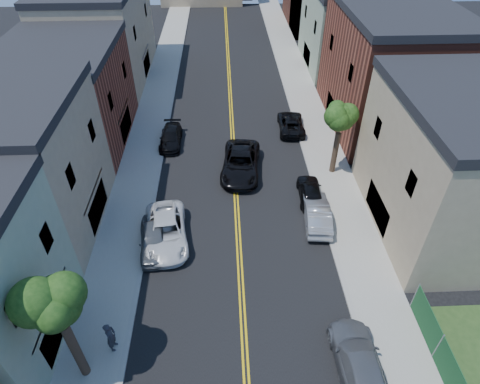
{
  "coord_description": "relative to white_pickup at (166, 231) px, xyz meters",
  "views": [
    {
      "loc": [
        -0.74,
        3.91,
        19.7
      ],
      "look_at": [
        0.22,
        25.36,
        2.0
      ],
      "focal_mm": 30.26,
      "sensor_mm": 36.0,
      "label": 1
    }
  ],
  "objects": [
    {
      "name": "sidewalk_left",
      "position": [
        -3.15,
        17.04,
        -0.72
      ],
      "size": [
        3.2,
        100.0,
        0.15
      ],
      "primitive_type": "cube",
      "color": "gray",
      "rests_on": "ground"
    },
    {
      "name": "sidewalk_right",
      "position": [
        12.65,
        17.04,
        -0.72
      ],
      "size": [
        3.2,
        100.0,
        0.15
      ],
      "primitive_type": "cube",
      "color": "gray",
      "rests_on": "ground"
    },
    {
      "name": "curb_left",
      "position": [
        -1.4,
        17.04,
        -0.72
      ],
      "size": [
        0.3,
        100.0,
        0.15
      ],
      "primitive_type": "cube",
      "color": "gray",
      "rests_on": "ground"
    },
    {
      "name": "curb_right",
      "position": [
        10.9,
        17.04,
        -0.72
      ],
      "size": [
        0.3,
        100.0,
        0.15
      ],
      "primitive_type": "cube",
      "color": "gray",
      "rests_on": "ground"
    },
    {
      "name": "bldg_left_tan_near",
      "position": [
        -9.25,
        2.04,
        3.7
      ],
      "size": [
        9.0,
        10.0,
        9.0
      ],
      "primitive_type": "cube",
      "color": "#998466",
      "rests_on": "ground"
    },
    {
      "name": "bldg_left_brick",
      "position": [
        -9.25,
        13.04,
        3.2
      ],
      "size": [
        9.0,
        12.0,
        8.0
      ],
      "primitive_type": "cube",
      "color": "brown",
      "rests_on": "ground"
    },
    {
      "name": "bldg_left_tan_far",
      "position": [
        -9.25,
        27.04,
        3.95
      ],
      "size": [
        9.0,
        16.0,
        9.5
      ],
      "primitive_type": "cube",
      "color": "#998466",
      "rests_on": "ground"
    },
    {
      "name": "bldg_right_tan",
      "position": [
        18.75,
        1.04,
        3.7
      ],
      "size": [
        9.0,
        12.0,
        9.0
      ],
      "primitive_type": "cube",
      "color": "#998466",
      "rests_on": "ground"
    },
    {
      "name": "bldg_right_brick",
      "position": [
        18.75,
        15.04,
        4.2
      ],
      "size": [
        9.0,
        14.0,
        10.0
      ],
      "primitive_type": "cube",
      "color": "brown",
      "rests_on": "ground"
    },
    {
      "name": "bldg_right_palegrn",
      "position": [
        18.75,
        29.04,
        3.45
      ],
      "size": [
        9.0,
        12.0,
        8.5
      ],
      "primitive_type": "cube",
      "color": "gray",
      "rests_on": "ground"
    },
    {
      "name": "tree_left_mid",
      "position": [
        -3.13,
        -8.95,
        5.79
      ],
      "size": [
        5.2,
        5.2,
        9.29
      ],
      "color": "#322719",
      "rests_on": "sidewalk_left"
    },
    {
      "name": "tree_right_far",
      "position": [
        12.67,
        7.05,
        4.96
      ],
      "size": [
        4.4,
        4.4,
        8.03
      ],
      "color": "#322719",
      "rests_on": "sidewalk_right"
    },
    {
      "name": "white_pickup",
      "position": [
        0.0,
        0.0,
        0.0
      ],
      "size": [
        3.36,
        6.02,
        1.59
      ],
      "primitive_type": "imported",
      "rotation": [
        0.0,
        0.0,
        0.13
      ],
      "color": "silver",
      "rests_on": "ground"
    },
    {
      "name": "grey_car_left",
      "position": [
        -0.75,
        -0.67,
        -0.05
      ],
      "size": [
        2.34,
        4.6,
        1.5
      ],
      "primitive_type": "imported",
      "rotation": [
        0.0,
        0.0,
        0.13
      ],
      "color": "#595C60",
      "rests_on": "ground"
    },
    {
      "name": "black_car_left",
      "position": [
        -0.75,
        11.91,
        -0.14
      ],
      "size": [
        1.86,
        4.51,
        1.31
      ],
      "primitive_type": "imported",
      "rotation": [
        0.0,
        0.0,
        -0.01
      ],
      "color": "black",
      "rests_on": "ground"
    },
    {
      "name": "grey_car_right",
      "position": [
        10.25,
        -9.51,
        -0.01
      ],
      "size": [
        2.27,
        5.44,
        1.57
      ],
      "primitive_type": "imported",
      "rotation": [
        0.0,
        0.0,
        3.16
      ],
      "color": "#585B60",
      "rests_on": "ground"
    },
    {
      "name": "black_car_right",
      "position": [
        10.25,
        3.75,
        -0.08
      ],
      "size": [
        1.84,
        4.25,
        1.43
      ],
      "primitive_type": "imported",
      "rotation": [
        0.0,
        0.0,
        3.1
      ],
      "color": "black",
      "rests_on": "ground"
    },
    {
      "name": "silver_car_right",
      "position": [
        10.25,
        1.33,
        -0.02
      ],
      "size": [
        1.99,
        4.81,
        1.55
      ],
      "primitive_type": "imported",
      "rotation": [
        0.0,
        0.0,
        3.07
      ],
      "color": "#9A9CA1",
      "rests_on": "ground"
    },
    {
      "name": "dark_car_right_far",
      "position": [
        10.25,
        13.9,
        -0.11
      ],
      "size": [
        2.46,
        5.0,
        1.37
      ],
      "primitive_type": "imported",
      "rotation": [
        0.0,
        0.0,
        3.1
      ],
      "color": "black",
      "rests_on": "ground"
    },
    {
      "name": "black_suv_lane",
      "position": [
        5.25,
        7.42,
        0.08
      ],
      "size": [
        3.59,
        6.58,
        1.75
      ],
      "primitive_type": "imported",
      "rotation": [
        0.0,
        0.0,
        -0.11
      ],
      "color": "black",
      "rests_on": "ground"
    },
    {
      "name": "pedestrian_left",
      "position": [
        -2.0,
        -7.72,
        0.33
      ],
      "size": [
        0.51,
        0.74,
        1.96
      ],
      "primitive_type": "imported",
      "rotation": [
        0.0,
        0.0,
        1.51
      ],
      "color": "#27282F",
      "rests_on": "sidewalk_left"
    }
  ]
}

